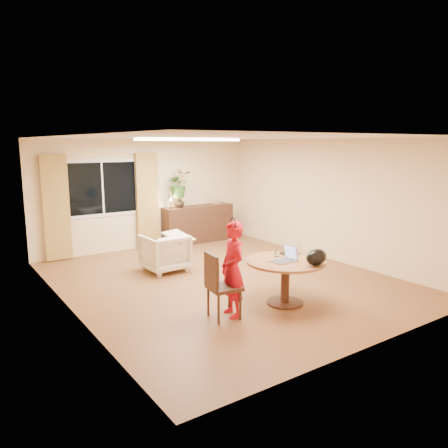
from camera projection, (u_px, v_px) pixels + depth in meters
name	position (u px, v px, depth m)	size (l,w,h in m)	color
floor	(224.00, 280.00, 8.08)	(6.50, 6.50, 0.00)	brown
ceiling	(224.00, 137.00, 7.61)	(6.50, 6.50, 0.00)	white
wall_back	(148.00, 194.00, 10.48)	(5.50, 5.50, 0.00)	beige
wall_left	(68.00, 227.00, 6.31)	(6.50, 6.50, 0.00)	beige
wall_right	(329.00, 200.00, 9.37)	(6.50, 6.50, 0.00)	beige
window	(103.00, 188.00, 9.81)	(1.70, 0.03, 1.30)	white
curtain_left	(56.00, 208.00, 9.23)	(0.55, 0.08, 2.25)	olive
curtain_right	(147.00, 201.00, 10.40)	(0.55, 0.08, 2.25)	olive
ceiling_panel	(190.00, 140.00, 8.59)	(2.20, 0.35, 0.05)	white
dining_table	(285.00, 269.00, 6.80)	(1.24, 1.24, 0.71)	brown
dining_chair	(224.00, 286.00, 6.25)	(0.47, 0.43, 0.98)	black
child	(233.00, 269.00, 6.30)	(0.34, 0.51, 1.40)	red
laptop	(283.00, 253.00, 6.67)	(0.39, 0.26, 0.26)	#B7B7BC
tumbler	(277.00, 253.00, 6.99)	(0.07, 0.07, 0.11)	white
wine_glass	(299.00, 248.00, 7.15)	(0.06, 0.06, 0.18)	white
pot_lid	(287.00, 252.00, 7.18)	(0.23, 0.23, 0.04)	white
handbag	(316.00, 257.00, 6.47)	(0.37, 0.21, 0.25)	black
armchair	(165.00, 252.00, 8.62)	(0.79, 0.82, 0.74)	beige
throw	(178.00, 232.00, 8.62)	(0.45, 0.55, 0.03)	beige
sideboard	(198.00, 224.00, 11.14)	(1.87, 0.46, 0.93)	black
vase	(180.00, 203.00, 10.74)	(0.24, 0.24, 0.25)	black
bouquet	(179.00, 184.00, 10.65)	(0.59, 0.51, 0.66)	#235D25
book_stack	(217.00, 202.00, 11.37)	(0.20, 0.15, 0.08)	#97734D
desk_lamp	(170.00, 202.00, 10.54)	(0.13, 0.13, 0.31)	black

